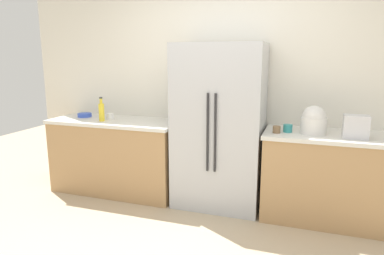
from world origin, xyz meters
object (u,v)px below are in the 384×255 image
refrigerator (219,127)px  cup_a (277,130)px  cup_b (110,116)px  toaster (356,127)px  bottle_a (102,111)px  bowl_a (85,115)px  cup_c (288,128)px  rice_cooker (314,121)px

refrigerator → cup_a: (0.63, -0.13, 0.04)m
cup_b → toaster: bearing=-3.0°
toaster → bottle_a: size_ratio=0.78×
bottle_a → bowl_a: (-0.37, 0.18, -0.09)m
cup_c → bottle_a: bearing=-177.9°
refrigerator → rice_cooker: 0.99m
bottle_a → cup_a: bearing=0.0°
rice_cooker → toaster: bearing=-10.8°
bottle_a → cup_c: bearing=2.1°
toaster → bowl_a: size_ratio=1.27×
refrigerator → cup_b: (-1.38, 0.02, 0.04)m
toaster → bowl_a: toaster is taller
cup_a → refrigerator: bearing=168.1°
refrigerator → bowl_a: 1.78m
refrigerator → cup_b: 1.38m
cup_c → cup_a: bearing=-143.9°
cup_a → cup_b: 2.02m
cup_a → cup_b: cup_b is taller
refrigerator → bottle_a: refrigerator is taller
cup_a → cup_c: bearing=36.1°
bottle_a → cup_b: bearing=82.5°
rice_cooker → cup_c: (-0.24, -0.00, -0.09)m
bottle_a → cup_c: 2.14m
refrigerator → rice_cooker: (0.98, -0.06, 0.13)m
toaster → cup_c: bearing=173.4°
cup_a → toaster: bearing=0.4°
toaster → bottle_a: 2.75m
cup_a → bowl_a: size_ratio=0.44×
bottle_a → cup_a: (2.03, 0.00, -0.08)m
rice_cooker → bottle_a: 2.38m
bowl_a → cup_a: bearing=-4.2°
bottle_a → refrigerator: bearing=5.4°
bottle_a → cup_b: bottle_a is taller
cup_a → cup_c: size_ratio=0.83×
rice_cooker → cup_c: rice_cooker is taller
rice_cooker → cup_c: bearing=-180.0°
toaster → rice_cooker: size_ratio=0.78×
toaster → cup_b: bearing=177.0°
toaster → cup_a: toaster is taller
cup_b → bowl_a: bearing=175.6°
cup_c → bowl_a: 2.51m
cup_a → bottle_a: bearing=-180.0°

